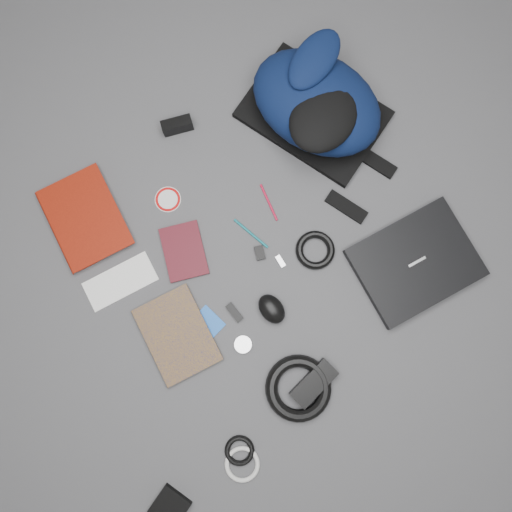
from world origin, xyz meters
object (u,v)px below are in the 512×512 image
dvd_case (184,251)px  compact_camera (177,125)px  textbook_red (54,234)px  comic_book (149,349)px  backpack (317,103)px  laptop (415,262)px  pouch (170,507)px  power_brick (314,383)px  mouse (272,309)px

dvd_case → compact_camera: 0.40m
textbook_red → comic_book: (0.07, -0.46, -0.01)m
backpack → dvd_case: (-0.58, -0.15, -0.09)m
laptop → dvd_case: 0.71m
pouch → laptop: bearing=11.1°
laptop → textbook_red: 1.11m
comic_book → laptop: bearing=-9.2°
comic_book → power_brick: bearing=-38.5°
laptop → textbook_red: laptop is taller
textbook_red → compact_camera: size_ratio=2.96×
textbook_red → power_brick: 0.91m
backpack → compact_camera: bearing=129.5°
power_brick → textbook_red: bearing=105.7°
dvd_case → power_brick: (0.12, -0.54, 0.01)m
laptop → compact_camera: (-0.38, 0.76, 0.01)m
textbook_red → mouse: (0.44, -0.56, 0.01)m
laptop → comic_book: size_ratio=1.38×
comic_book → power_brick: size_ratio=1.73×
mouse → pouch: mouse is taller
backpack → textbook_red: 0.90m
laptop → textbook_red: bearing=146.9°
mouse → power_brick: mouse is taller
laptop → pouch: size_ratio=3.79×
comic_book → power_brick: (0.36, -0.35, 0.01)m
comic_book → textbook_red: bearing=103.7°
laptop → comic_book: 0.85m
backpack → mouse: (-0.45, -0.45, -0.07)m
laptop → mouse: (-0.45, 0.12, 0.01)m
mouse → power_brick: bearing=-97.2°
textbook_red → power_brick: power_brick is taller
backpack → comic_book: (-0.82, -0.35, -0.09)m
dvd_case → pouch: bearing=-106.2°
compact_camera → power_brick: 0.90m
power_brick → laptop: bearing=3.9°
backpack → pouch: size_ratio=5.02×
laptop → power_brick: size_ratio=2.39×
laptop → compact_camera: bearing=120.9°
laptop → mouse: mouse is taller
backpack → textbook_red: (-0.89, 0.11, -0.08)m
mouse → pouch: (-0.55, -0.32, -0.01)m
pouch → dvd_case: bearing=55.2°
laptop → power_brick: bearing=-159.8°
laptop → pouch: laptop is taller
textbook_red → pouch: (-0.12, -0.87, -0.00)m
mouse → pouch: bearing=-154.3°
textbook_red → power_brick: (0.42, -0.81, 0.00)m
power_brick → pouch: (-0.54, -0.07, -0.01)m
backpack → dvd_case: 0.61m
mouse → comic_book: bearing=161.3°
comic_book → backpack: bearing=28.6°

